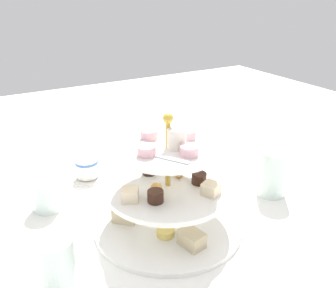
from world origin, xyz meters
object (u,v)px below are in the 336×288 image
Objects in this scene: water_glass_short_left at (47,195)px; water_glass_mid_back at (57,265)px; tiered_serving_stand at (168,195)px; water_glass_tall_right at (272,173)px; teacup_with_saucer at (87,170)px; butter_knife_right at (168,157)px.

water_glass_mid_back is (0.25, -0.04, 0.01)m from water_glass_short_left.
water_glass_mid_back is at bearing -75.65° from tiered_serving_stand.
water_glass_tall_right is 1.24× the size of teacup_with_saucer.
teacup_with_saucer is (-0.09, 0.12, -0.01)m from water_glass_short_left.
water_glass_mid_back is at bearing -84.57° from water_glass_tall_right.
water_glass_tall_right is 1.61× the size of water_glass_short_left.
water_glass_short_left is 0.70× the size of water_glass_mid_back.
water_glass_short_left is 0.15m from teacup_with_saucer.
water_glass_short_left is 0.38m from butter_knife_right.
butter_knife_right is (-0.28, 0.16, -0.07)m from tiered_serving_stand.
water_glass_short_left is at bearing 52.08° from butter_knife_right.
water_glass_tall_right is at bearing 95.43° from water_glass_mid_back.
tiered_serving_stand reaches higher than water_glass_mid_back.
water_glass_tall_right is at bearing 87.41° from tiered_serving_stand.
teacup_with_saucer is 0.38m from water_glass_mid_back.
teacup_with_saucer is at bearing -129.28° from water_glass_tall_right.
water_glass_tall_right is at bearing 67.24° from water_glass_short_left.
water_glass_tall_right is 0.32m from butter_knife_right.
butter_knife_right is 0.53m from water_glass_mid_back.
teacup_with_saucer is at bearing 154.84° from water_glass_mid_back.
water_glass_short_left is 0.25m from water_glass_mid_back.
tiered_serving_stand is 2.75× the size of water_glass_tall_right.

